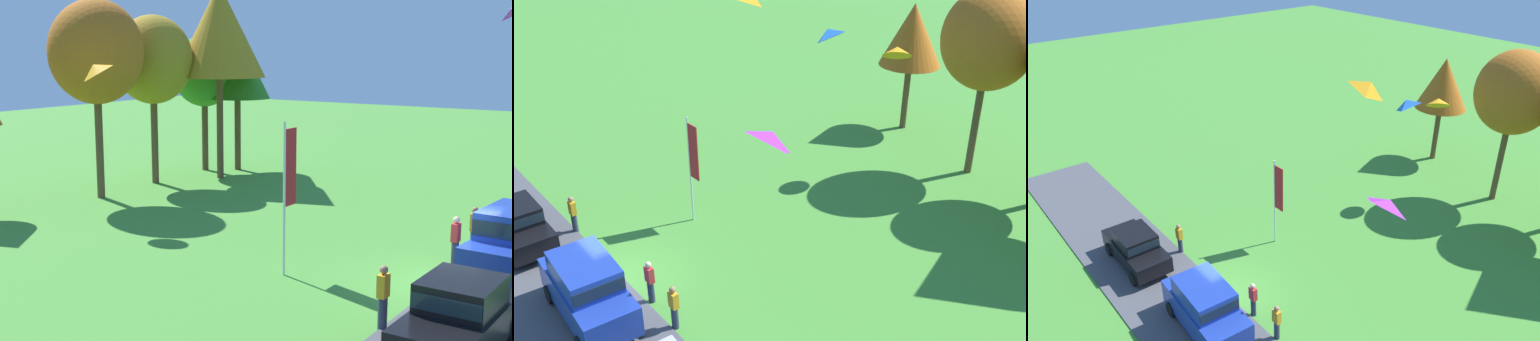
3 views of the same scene
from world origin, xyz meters
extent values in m
plane|color=#478E33|center=(0.00, 0.00, 0.00)|extent=(120.00, 120.00, 0.00)
cube|color=#4C4C51|center=(0.00, -2.04, 0.03)|extent=(36.00, 4.40, 0.06)
cube|color=black|center=(-4.81, -2.00, 0.80)|extent=(4.42, 1.84, 0.80)
cube|color=black|center=(-4.71, -2.00, 1.55)|extent=(2.02, 1.66, 0.70)
cube|color=#19232D|center=(-4.71, -2.00, 1.55)|extent=(2.06, 1.63, 0.38)
cylinder|color=black|center=(-6.30, -1.13, 0.40)|extent=(0.68, 0.25, 0.68)
cylinder|color=black|center=(-3.31, -1.16, 0.40)|extent=(0.68, 0.25, 0.68)
cube|color=#1E389E|center=(1.29, -1.66, 0.95)|extent=(4.71, 2.18, 1.10)
cube|color=#1E389E|center=(1.29, -1.66, 1.92)|extent=(2.70, 1.92, 0.84)
cube|color=#19232D|center=(1.29, -1.66, 1.92)|extent=(2.75, 1.89, 0.46)
cylinder|color=black|center=(-0.33, -2.46, 0.40)|extent=(0.69, 0.28, 0.68)
cylinder|color=black|center=(-0.22, -0.66, 0.40)|extent=(0.69, 0.28, 0.68)
cylinder|color=black|center=(2.90, -0.86, 0.40)|extent=(0.69, 0.28, 0.68)
cylinder|color=#2D334C|center=(3.59, 0.30, 0.44)|extent=(0.24, 0.24, 0.88)
cube|color=orange|center=(3.59, 0.30, 1.18)|extent=(0.36, 0.22, 0.60)
sphere|color=#9E7051|center=(3.59, 0.30, 1.60)|extent=(0.22, 0.22, 0.22)
cylinder|color=#2D334C|center=(-4.24, 0.13, 0.44)|extent=(0.24, 0.24, 0.88)
cube|color=orange|center=(-4.24, 0.13, 1.18)|extent=(0.36, 0.22, 0.60)
sphere|color=#9E7051|center=(-4.24, 0.13, 1.60)|extent=(0.22, 0.22, 0.22)
cylinder|color=#2D334C|center=(1.87, 0.36, 0.44)|extent=(0.24, 0.24, 0.88)
cube|color=red|center=(1.87, 0.36, 1.18)|extent=(0.36, 0.22, 0.60)
sphere|color=beige|center=(1.87, 0.36, 1.60)|extent=(0.22, 0.22, 0.22)
cylinder|color=brown|center=(-2.85, 19.94, 1.92)|extent=(0.36, 0.36, 3.84)
cone|color=#B25B19|center=(-2.85, 19.94, 5.57)|extent=(3.46, 3.46, 3.46)
cylinder|color=brown|center=(3.04, 17.92, 2.44)|extent=(0.36, 0.36, 4.87)
ellipsoid|color=#B25B19|center=(3.04, 17.92, 6.85)|extent=(4.39, 4.39, 4.83)
cylinder|color=silver|center=(-1.90, 4.55, 2.43)|extent=(0.08, 0.08, 4.86)
cube|color=red|center=(-1.55, 4.55, 3.40)|extent=(0.64, 0.04, 2.43)
pyramid|color=purple|center=(8.28, 0.66, 8.54)|extent=(1.16, 1.10, 0.80)
cone|color=orange|center=(0.20, 14.92, 6.19)|extent=(1.97, 1.98, 1.05)
pyramid|color=blue|center=(4.55, 5.94, 9.30)|extent=(1.04, 1.11, 0.63)
camera|label=1|loc=(-20.18, -6.89, 7.14)|focal=50.00mm
camera|label=2|loc=(17.69, -7.13, 13.93)|focal=42.00mm
camera|label=3|loc=(15.64, -9.19, 15.69)|focal=35.00mm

